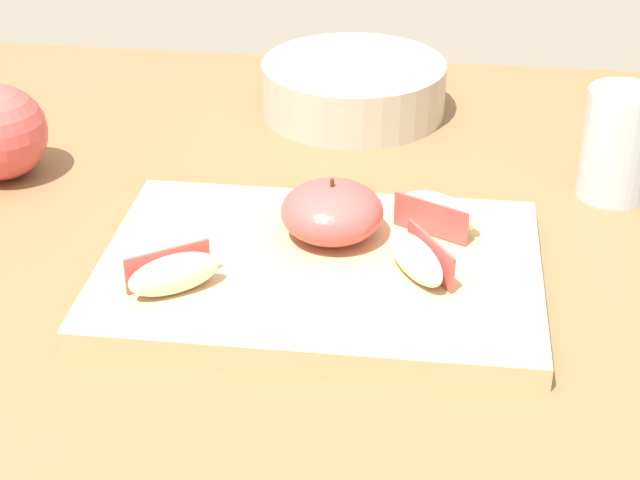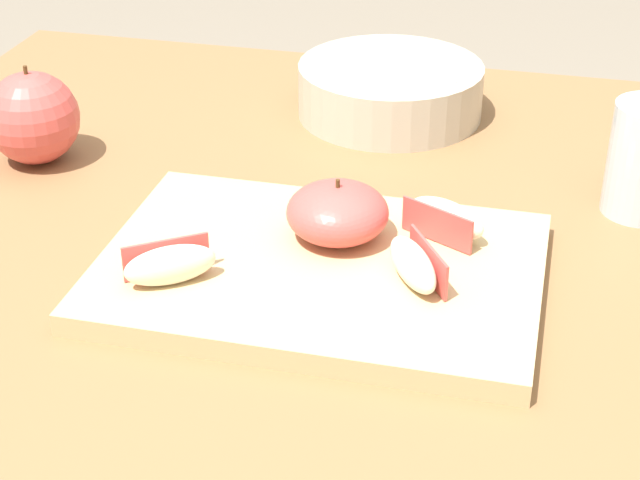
{
  "view_description": "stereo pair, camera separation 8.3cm",
  "coord_description": "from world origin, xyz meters",
  "px_view_note": "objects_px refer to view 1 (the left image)",
  "views": [
    {
      "loc": [
        0.04,
        -0.78,
        1.19
      ],
      "look_at": [
        -0.05,
        -0.07,
        0.77
      ],
      "focal_mm": 58.1,
      "sensor_mm": 36.0,
      "label": 1
    },
    {
      "loc": [
        0.12,
        -0.76,
        1.19
      ],
      "look_at": [
        -0.05,
        -0.07,
        0.77
      ],
      "focal_mm": 58.1,
      "sensor_mm": 36.0,
      "label": 2
    }
  ],
  "objects_px": {
    "apple_wedge_right": "(173,273)",
    "ceramic_fruit_bowl": "(353,86)",
    "apple_wedge_left": "(437,213)",
    "cutting_board": "(320,271)",
    "apple_wedge_front": "(417,258)",
    "drinking_glass_water": "(619,144)",
    "apple_half_skin_up": "(332,212)"
  },
  "relations": [
    {
      "from": "apple_half_skin_up",
      "to": "drinking_glass_water",
      "type": "relative_size",
      "value": 0.82
    },
    {
      "from": "apple_half_skin_up",
      "to": "cutting_board",
      "type": "bearing_deg",
      "value": -96.62
    },
    {
      "from": "apple_wedge_left",
      "to": "apple_wedge_right",
      "type": "height_order",
      "value": "same"
    },
    {
      "from": "cutting_board",
      "to": "apple_half_skin_up",
      "type": "distance_m",
      "value": 0.05
    },
    {
      "from": "apple_wedge_left",
      "to": "apple_wedge_front",
      "type": "xyz_separation_m",
      "value": [
        -0.01,
        -0.08,
        0.0
      ]
    },
    {
      "from": "ceramic_fruit_bowl",
      "to": "apple_wedge_right",
      "type": "bearing_deg",
      "value": -103.64
    },
    {
      "from": "apple_wedge_left",
      "to": "apple_wedge_right",
      "type": "xyz_separation_m",
      "value": [
        -0.2,
        -0.12,
        0.0
      ]
    },
    {
      "from": "apple_wedge_left",
      "to": "ceramic_fruit_bowl",
      "type": "height_order",
      "value": "ceramic_fruit_bowl"
    },
    {
      "from": "apple_wedge_left",
      "to": "ceramic_fruit_bowl",
      "type": "bearing_deg",
      "value": 109.14
    },
    {
      "from": "apple_half_skin_up",
      "to": "drinking_glass_water",
      "type": "distance_m",
      "value": 0.29
    },
    {
      "from": "apple_wedge_left",
      "to": "cutting_board",
      "type": "bearing_deg",
      "value": -145.11
    },
    {
      "from": "apple_half_skin_up",
      "to": "apple_wedge_right",
      "type": "height_order",
      "value": "apple_half_skin_up"
    },
    {
      "from": "apple_wedge_right",
      "to": "drinking_glass_water",
      "type": "xyz_separation_m",
      "value": [
        0.36,
        0.24,
        0.02
      ]
    },
    {
      "from": "apple_wedge_front",
      "to": "ceramic_fruit_bowl",
      "type": "distance_m",
      "value": 0.37
    },
    {
      "from": "apple_half_skin_up",
      "to": "apple_wedge_right",
      "type": "bearing_deg",
      "value": -138.09
    },
    {
      "from": "apple_half_skin_up",
      "to": "ceramic_fruit_bowl",
      "type": "relative_size",
      "value": 0.43
    },
    {
      "from": "cutting_board",
      "to": "apple_wedge_right",
      "type": "distance_m",
      "value": 0.12
    },
    {
      "from": "cutting_board",
      "to": "apple_wedge_left",
      "type": "bearing_deg",
      "value": 34.89
    },
    {
      "from": "cutting_board",
      "to": "ceramic_fruit_bowl",
      "type": "relative_size",
      "value": 1.77
    },
    {
      "from": "cutting_board",
      "to": "drinking_glass_water",
      "type": "height_order",
      "value": "drinking_glass_water"
    },
    {
      "from": "drinking_glass_water",
      "to": "ceramic_fruit_bowl",
      "type": "bearing_deg",
      "value": 147.88
    },
    {
      "from": "apple_wedge_right",
      "to": "drinking_glass_water",
      "type": "bearing_deg",
      "value": 34.05
    },
    {
      "from": "apple_wedge_right",
      "to": "drinking_glass_water",
      "type": "height_order",
      "value": "drinking_glass_water"
    },
    {
      "from": "apple_wedge_left",
      "to": "ceramic_fruit_bowl",
      "type": "relative_size",
      "value": 0.38
    },
    {
      "from": "apple_wedge_right",
      "to": "ceramic_fruit_bowl",
      "type": "xyz_separation_m",
      "value": [
        0.1,
        0.41,
        -0.0
      ]
    },
    {
      "from": "apple_wedge_left",
      "to": "apple_wedge_front",
      "type": "height_order",
      "value": "same"
    },
    {
      "from": "apple_half_skin_up",
      "to": "apple_wedge_front",
      "type": "distance_m",
      "value": 0.09
    },
    {
      "from": "cutting_board",
      "to": "ceramic_fruit_bowl",
      "type": "distance_m",
      "value": 0.35
    },
    {
      "from": "ceramic_fruit_bowl",
      "to": "drinking_glass_water",
      "type": "bearing_deg",
      "value": -32.12
    },
    {
      "from": "apple_half_skin_up",
      "to": "apple_wedge_front",
      "type": "xyz_separation_m",
      "value": [
        0.07,
        -0.05,
        -0.01
      ]
    },
    {
      "from": "apple_wedge_front",
      "to": "drinking_glass_water",
      "type": "relative_size",
      "value": 0.71
    },
    {
      "from": "apple_wedge_left",
      "to": "ceramic_fruit_bowl",
      "type": "xyz_separation_m",
      "value": [
        -0.1,
        0.29,
        -0.0
      ]
    }
  ]
}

